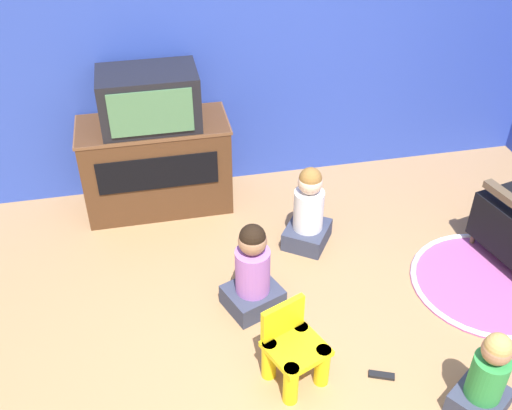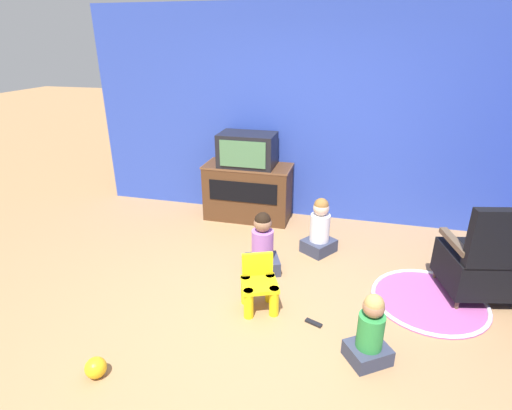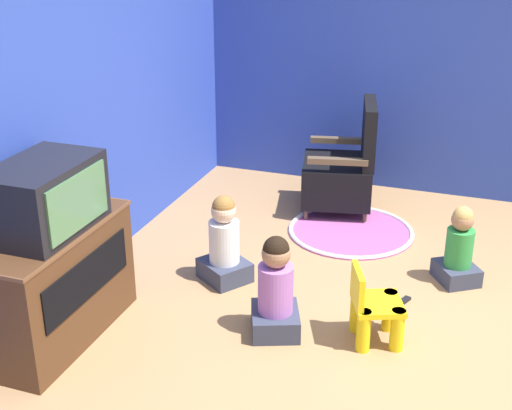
% 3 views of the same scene
% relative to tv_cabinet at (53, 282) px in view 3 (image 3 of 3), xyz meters
% --- Properties ---
extents(ground_plane, '(30.00, 30.00, 0.00)m').
position_rel_tv_cabinet_xyz_m(ground_plane, '(0.83, -2.10, -0.38)').
color(ground_plane, '#9E754C').
extents(wall_back, '(5.54, 0.12, 2.67)m').
position_rel_tv_cabinet_xyz_m(wall_back, '(0.59, 0.33, 0.95)').
color(wall_back, '#2D47B2').
rests_on(wall_back, ground_plane).
extents(wall_right, '(0.12, 5.49, 2.67)m').
position_rel_tv_cabinet_xyz_m(wall_right, '(3.30, -2.36, 0.95)').
color(wall_right, '#2D47B2').
rests_on(wall_right, ground_plane).
extents(tv_cabinet, '(1.13, 0.51, 0.74)m').
position_rel_tv_cabinet_xyz_m(tv_cabinet, '(0.00, 0.00, 0.00)').
color(tv_cabinet, '#4C2D19').
rests_on(tv_cabinet, ground_plane).
extents(television, '(0.71, 0.46, 0.42)m').
position_rel_tv_cabinet_xyz_m(television, '(-0.00, -0.02, 0.57)').
color(television, black).
rests_on(television, tv_cabinet).
extents(black_armchair, '(0.75, 0.72, 0.98)m').
position_rel_tv_cabinet_xyz_m(black_armchair, '(2.56, -1.21, -0.02)').
color(black_armchair, brown).
rests_on(black_armchair, ground_plane).
extents(yellow_kid_chair, '(0.40, 0.39, 0.49)m').
position_rel_tv_cabinet_xyz_m(yellow_kid_chair, '(0.62, -1.87, -0.18)').
color(yellow_kid_chair, yellow).
rests_on(yellow_kid_chair, ground_plane).
extents(play_mat, '(1.04, 1.04, 0.04)m').
position_rel_tv_cabinet_xyz_m(play_mat, '(2.12, -1.40, -0.37)').
color(play_mat, '#A54C8C').
rests_on(play_mat, ground_plane).
extents(child_watching_left, '(0.42, 0.40, 0.66)m').
position_rel_tv_cabinet_xyz_m(child_watching_left, '(0.50, -1.27, -0.09)').
color(child_watching_left, '#33384C').
rests_on(child_watching_left, ground_plane).
extents(child_watching_center, '(0.39, 0.38, 0.58)m').
position_rel_tv_cabinet_xyz_m(child_watching_center, '(1.56, -2.29, -0.13)').
color(child_watching_center, '#33384C').
rests_on(child_watching_center, ground_plane).
extents(child_watching_right, '(0.43, 0.44, 0.65)m').
position_rel_tv_cabinet_xyz_m(child_watching_right, '(1.03, -0.71, -0.10)').
color(child_watching_right, '#33384C').
rests_on(child_watching_right, ground_plane).
extents(remote_control, '(0.16, 0.10, 0.02)m').
position_rel_tv_cabinet_xyz_m(remote_control, '(1.12, -1.98, -0.37)').
color(remote_control, black).
rests_on(remote_control, ground_plane).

